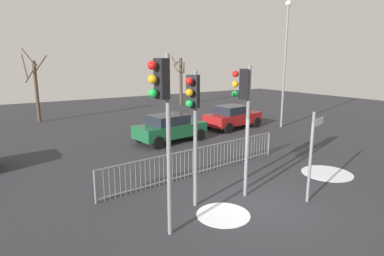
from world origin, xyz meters
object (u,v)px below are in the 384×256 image
(traffic_light_foreground_left, at_px, (243,102))
(direction_sign_post, at_px, (312,152))
(street_lamp, at_px, (285,53))
(bare_tree_centre, at_px, (181,80))
(traffic_light_rear_right, at_px, (193,110))
(traffic_light_mid_left, at_px, (163,107))
(car_green_far, at_px, (170,128))
(bare_tree_left, at_px, (36,88))
(car_red_trailing, at_px, (233,116))

(traffic_light_foreground_left, relative_size, direction_sign_post, 1.47)
(street_lamp, distance_m, bare_tree_centre, 13.27)
(traffic_light_rear_right, bearing_deg, street_lamp, -92.76)
(traffic_light_mid_left, xyz_separation_m, street_lamp, (12.67, 7.56, 1.50))
(car_green_far, height_order, bare_tree_left, bare_tree_left)
(bare_tree_left, bearing_deg, car_red_trailing, -41.94)
(car_red_trailing, bearing_deg, traffic_light_mid_left, -144.84)
(traffic_light_rear_right, xyz_separation_m, bare_tree_centre, (11.37, 19.72, -0.44))
(traffic_light_foreground_left, distance_m, car_green_far, 7.83)
(bare_tree_left, bearing_deg, traffic_light_mid_left, -88.50)
(traffic_light_mid_left, height_order, direction_sign_post, traffic_light_mid_left)
(direction_sign_post, relative_size, car_red_trailing, 0.70)
(car_green_far, relative_size, bare_tree_left, 0.78)
(bare_tree_centre, bearing_deg, bare_tree_left, -169.48)
(car_green_far, bearing_deg, car_red_trailing, 2.60)
(bare_tree_centre, bearing_deg, street_lamp, -90.51)
(car_red_trailing, distance_m, bare_tree_left, 13.81)
(direction_sign_post, relative_size, bare_tree_centre, 0.59)
(traffic_light_foreground_left, xyz_separation_m, car_green_far, (1.48, 7.35, -2.25))
(traffic_light_rear_right, bearing_deg, traffic_light_foreground_left, -127.40)
(traffic_light_rear_right, bearing_deg, bare_tree_left, -27.05)
(car_green_far, distance_m, bare_tree_left, 11.38)
(traffic_light_mid_left, distance_m, traffic_light_rear_right, 1.71)
(direction_sign_post, bearing_deg, car_green_far, 74.86)
(traffic_light_mid_left, xyz_separation_m, traffic_light_rear_right, (1.41, 0.91, -0.31))
(direction_sign_post, bearing_deg, street_lamp, 30.30)
(car_green_far, height_order, bare_tree_centre, bare_tree_centre)
(car_red_trailing, height_order, bare_tree_left, bare_tree_left)
(bare_tree_left, bearing_deg, direction_sign_post, -74.73)
(traffic_light_rear_right, distance_m, direction_sign_post, 3.83)
(car_green_far, xyz_separation_m, bare_tree_centre, (8.16, 12.49, 1.71))
(bare_tree_left, bearing_deg, street_lamp, -38.91)
(direction_sign_post, relative_size, bare_tree_left, 0.55)
(car_red_trailing, bearing_deg, street_lamp, -33.85)
(street_lamp, bearing_deg, traffic_light_mid_left, -149.19)
(traffic_light_rear_right, bearing_deg, traffic_light_mid_left, 89.55)
(traffic_light_mid_left, xyz_separation_m, bare_tree_centre, (12.79, 20.63, -0.75))
(traffic_light_mid_left, distance_m, street_lamp, 14.83)
(traffic_light_rear_right, xyz_separation_m, bare_tree_left, (-1.89, 17.25, -0.48))
(car_green_far, xyz_separation_m, bare_tree_left, (-5.11, 10.03, 1.67))
(traffic_light_rear_right, height_order, direction_sign_post, traffic_light_rear_right)
(car_green_far, bearing_deg, traffic_light_rear_right, -121.05)
(bare_tree_centre, bearing_deg, direction_sign_post, -110.93)
(bare_tree_left, relative_size, bare_tree_centre, 1.07)
(traffic_light_mid_left, height_order, car_green_far, traffic_light_mid_left)
(street_lamp, xyz_separation_m, bare_tree_left, (-13.15, 10.61, -2.28))
(car_green_far, bearing_deg, bare_tree_left, 109.93)
(direction_sign_post, height_order, car_red_trailing, direction_sign_post)
(traffic_light_mid_left, bearing_deg, bare_tree_left, -7.54)
(car_red_trailing, bearing_deg, traffic_light_rear_right, -143.40)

